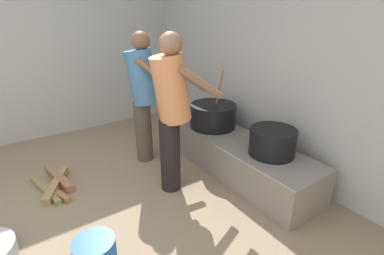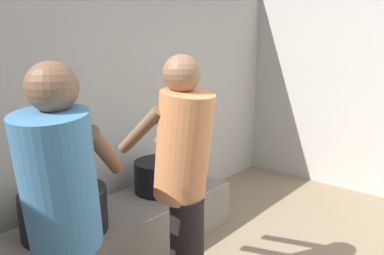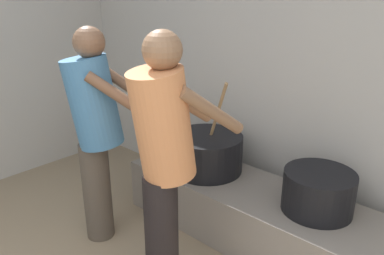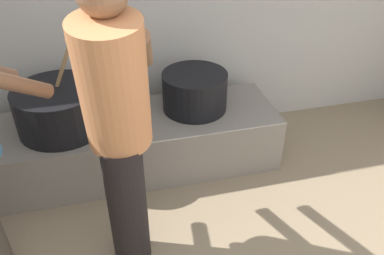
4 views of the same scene
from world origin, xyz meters
name	(u,v)px [view 2 (image 2 of 4)]	position (x,y,z in m)	size (l,w,h in m)	color
block_enclosure_rear	(96,95)	(0.00, 2.69, 1.22)	(5.30, 0.20, 2.43)	#ADA8A0
hearth_ledge	(123,233)	(-0.16, 2.17, 0.20)	(1.99, 0.60, 0.40)	slate
cooking_pot_main	(65,211)	(-0.61, 2.19, 0.54)	(0.55, 0.55, 0.74)	black
cooking_pot_secondary	(160,176)	(0.28, 2.22, 0.53)	(0.45, 0.45, 0.27)	black
cook_in_orange_shirt	(183,174)	(-0.28, 1.43, 0.89)	(0.41, 0.69, 1.55)	black
cook_in_blue_shirt	(63,220)	(-0.98, 1.46, 0.87)	(0.69, 0.66, 1.52)	#4C4238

